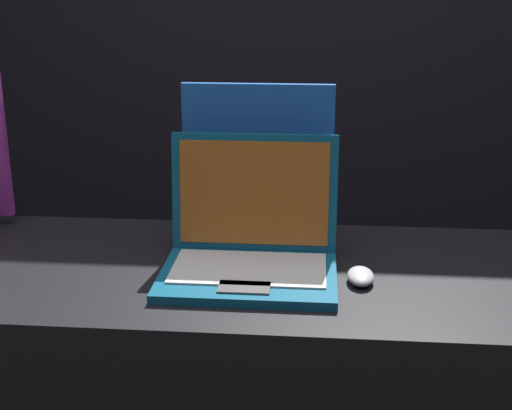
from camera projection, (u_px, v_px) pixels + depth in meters
wall_back at (288, 6)px, 2.96m from camera, size 8.00×0.05×2.80m
laptop_middle at (251, 243)px, 1.57m from camera, size 0.38×0.31×0.29m
mouse_middle at (361, 276)px, 1.53m from camera, size 0.06×0.10×0.03m
promo_stand_middle at (258, 169)px, 1.72m from camera, size 0.36×0.07×0.39m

